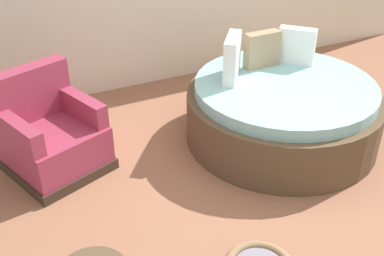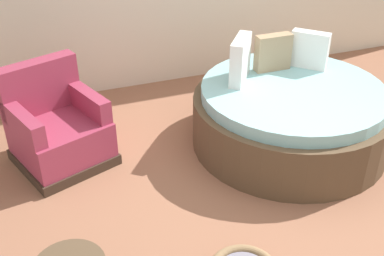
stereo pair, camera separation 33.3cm
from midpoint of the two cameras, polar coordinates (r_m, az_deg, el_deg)
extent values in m
cube|color=#936047|center=(4.32, 10.73, -7.51)|extent=(8.00, 8.00, 0.02)
cylinder|color=brown|center=(4.87, 13.61, 0.79)|extent=(1.94, 1.94, 0.51)
cylinder|color=#8CC6CC|center=(4.72, 14.08, 4.10)|extent=(1.79, 1.79, 0.12)
cube|color=white|center=(5.10, 15.81, 9.02)|extent=(0.35, 0.36, 0.38)
cube|color=tan|center=(4.96, 11.65, 8.87)|extent=(0.37, 0.12, 0.37)
cube|color=white|center=(4.65, 7.91, 8.11)|extent=(0.36, 0.42, 0.44)
cube|color=#38281E|center=(4.69, -13.20, -3.44)|extent=(1.03, 1.03, 0.10)
cube|color=#99334C|center=(4.57, -13.52, -1.17)|extent=(0.98, 0.98, 0.34)
cube|color=#99334C|center=(4.62, -16.02, 4.81)|extent=(0.77, 0.41, 0.50)
cube|color=#99334C|center=(4.33, -17.66, 0.48)|extent=(0.35, 0.68, 0.22)
cube|color=#99334C|center=(4.56, -10.46, 3.19)|extent=(0.35, 0.68, 0.22)
camera|label=1|loc=(0.17, -87.65, 1.44)|focal=44.31mm
camera|label=2|loc=(0.17, 92.35, -1.44)|focal=44.31mm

